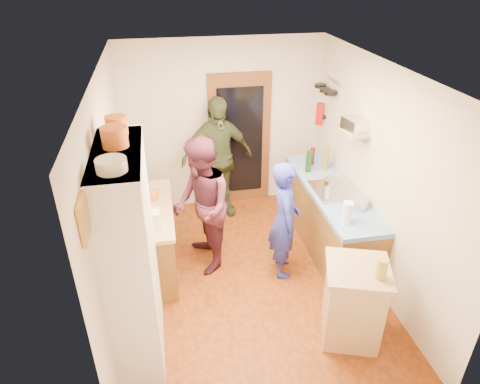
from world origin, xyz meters
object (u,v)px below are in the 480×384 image
object	(u,v)px
person_hob	(287,221)
person_back	(218,158)
person_left	(203,205)
island_base	(353,305)
right_counter_base	(328,219)
hutch_body	(132,260)

from	to	relation	value
person_hob	person_back	bearing A→B (deg)	29.05
person_back	person_left	bearing A→B (deg)	-120.02
person_left	person_back	size ratio (longest dim) A/B	0.94
island_base	person_back	size ratio (longest dim) A/B	0.46
right_counter_base	person_back	size ratio (longest dim) A/B	1.17
hutch_body	person_left	bearing A→B (deg)	57.16
right_counter_base	island_base	xyz separation A→B (m)	(-0.35, -1.59, 0.01)
hutch_body	right_counter_base	distance (m)	2.90
hutch_body	right_counter_base	size ratio (longest dim) A/B	1.00
island_base	hutch_body	bearing A→B (deg)	172.26
island_base	person_left	world-z (taller)	person_left
person_hob	person_left	size ratio (longest dim) A/B	0.87
right_counter_base	person_back	world-z (taller)	person_back
right_counter_base	person_left	size ratio (longest dim) A/B	1.25
person_left	hutch_body	bearing A→B (deg)	-38.92
person_back	right_counter_base	bearing A→B (deg)	-53.57
island_base	person_hob	bearing A→B (deg)	108.23
right_counter_base	person_left	xyz separation A→B (m)	(-1.70, -0.06, 0.46)
right_counter_base	person_left	world-z (taller)	person_left
hutch_body	island_base	world-z (taller)	hutch_body
right_counter_base	person_hob	xyz separation A→B (m)	(-0.73, -0.44, 0.34)
right_counter_base	island_base	distance (m)	1.63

